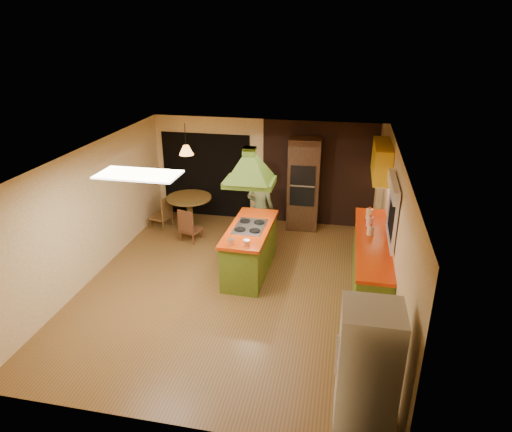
% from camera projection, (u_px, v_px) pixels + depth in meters
% --- Properties ---
extents(ground, '(6.50, 6.50, 0.00)m').
position_uv_depth(ground, '(235.00, 286.00, 8.50)').
color(ground, brown).
rests_on(ground, ground).
extents(room_walls, '(5.50, 6.50, 6.50)m').
position_uv_depth(room_walls, '(233.00, 225.00, 8.02)').
color(room_walls, '#FBE6B4').
rests_on(room_walls, ground).
extents(ceiling_plane, '(6.50, 6.50, 0.00)m').
position_uv_depth(ceiling_plane, '(232.00, 156.00, 7.53)').
color(ceiling_plane, silver).
rests_on(ceiling_plane, room_walls).
extents(brick_panel, '(2.64, 0.03, 2.50)m').
position_uv_depth(brick_panel, '(318.00, 174.00, 10.70)').
color(brick_panel, '#381E14').
rests_on(brick_panel, ground).
extents(nook_opening, '(2.20, 0.03, 2.10)m').
position_uv_depth(nook_opening, '(207.00, 175.00, 11.28)').
color(nook_opening, black).
rests_on(nook_opening, ground).
extents(right_counter, '(0.62, 3.05, 0.92)m').
position_uv_depth(right_counter, '(371.00, 262.00, 8.41)').
color(right_counter, olive).
rests_on(right_counter, ground).
extents(upper_cabinets, '(0.34, 1.40, 0.70)m').
position_uv_depth(upper_cabinets, '(382.00, 161.00, 9.26)').
color(upper_cabinets, yellow).
rests_on(upper_cabinets, room_walls).
extents(window_right, '(0.12, 1.35, 1.06)m').
position_uv_depth(window_right, '(394.00, 200.00, 7.68)').
color(window_right, black).
rests_on(window_right, room_walls).
extents(fluor_panel, '(1.20, 0.60, 0.03)m').
position_uv_depth(fluor_panel, '(138.00, 175.00, 6.65)').
color(fluor_panel, white).
rests_on(fluor_panel, ceiling_plane).
extents(kitchen_island, '(0.80, 1.93, 0.97)m').
position_uv_depth(kitchen_island, '(250.00, 249.00, 8.84)').
color(kitchen_island, '#5D701C').
rests_on(kitchen_island, ground).
extents(range_hood, '(0.91, 0.66, 0.78)m').
position_uv_depth(range_hood, '(249.00, 161.00, 8.15)').
color(range_hood, '#496419').
rests_on(range_hood, ceiling_plane).
extents(man, '(0.63, 0.45, 1.63)m').
position_uv_depth(man, '(260.00, 208.00, 9.90)').
color(man, '#474E29').
rests_on(man, ground).
extents(refrigerator, '(0.70, 0.66, 1.67)m').
position_uv_depth(refrigerator, '(367.00, 370.00, 5.26)').
color(refrigerator, white).
rests_on(refrigerator, ground).
extents(wall_oven, '(0.74, 0.62, 2.17)m').
position_uv_depth(wall_oven, '(304.00, 184.00, 10.57)').
color(wall_oven, '#4C2E18').
rests_on(wall_oven, ground).
extents(dining_table, '(1.05, 1.05, 0.78)m').
position_uv_depth(dining_table, '(190.00, 206.00, 10.75)').
color(dining_table, brown).
rests_on(dining_table, ground).
extents(chair_left, '(0.52, 0.52, 0.78)m').
position_uv_depth(chair_left, '(161.00, 211.00, 10.86)').
color(chair_left, brown).
rests_on(chair_left, ground).
extents(chair_near, '(0.53, 0.53, 0.76)m').
position_uv_depth(chair_near, '(191.00, 224.00, 10.19)').
color(chair_near, brown).
rests_on(chair_near, ground).
extents(pendant_lamp, '(0.42, 0.42, 0.21)m').
position_uv_depth(pendant_lamp, '(186.00, 150.00, 10.23)').
color(pendant_lamp, '#FF9E3F').
rests_on(pendant_lamp, ceiling_plane).
extents(canister_large, '(0.14, 0.14, 0.20)m').
position_uv_depth(canister_large, '(369.00, 214.00, 9.09)').
color(canister_large, beige).
rests_on(canister_large, right_counter).
extents(canister_medium, '(0.16, 0.16, 0.18)m').
position_uv_depth(canister_medium, '(370.00, 221.00, 8.76)').
color(canister_medium, '#FFE5CD').
rests_on(canister_medium, right_counter).
extents(canister_small, '(0.15, 0.15, 0.17)m').
position_uv_depth(canister_small, '(370.00, 230.00, 8.40)').
color(canister_small, beige).
rests_on(canister_small, right_counter).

